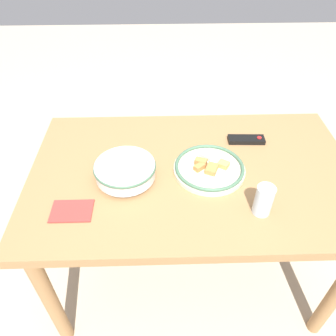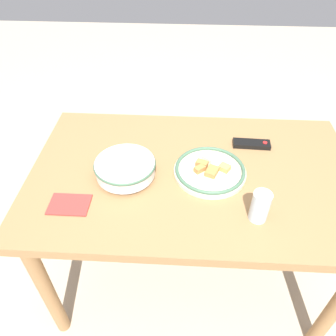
% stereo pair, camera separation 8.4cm
% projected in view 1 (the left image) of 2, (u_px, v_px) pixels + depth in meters
% --- Properties ---
extents(ground_plane, '(8.00, 8.00, 0.00)m').
position_uv_depth(ground_plane, '(186.00, 268.00, 1.82)').
color(ground_plane, '#B7A88E').
extents(dining_table, '(1.32, 0.81, 0.74)m').
position_uv_depth(dining_table, '(192.00, 186.00, 1.39)').
color(dining_table, olive).
rests_on(dining_table, ground_plane).
extents(noodle_bowl, '(0.24, 0.24, 0.07)m').
position_uv_depth(noodle_bowl, '(125.00, 170.00, 1.26)').
color(noodle_bowl, silver).
rests_on(noodle_bowl, dining_table).
extents(food_plate, '(0.29, 0.29, 0.04)m').
position_uv_depth(food_plate, '(209.00, 168.00, 1.31)').
color(food_plate, beige).
rests_on(food_plate, dining_table).
extents(tv_remote, '(0.16, 0.06, 0.02)m').
position_uv_depth(tv_remote, '(246.00, 140.00, 1.46)').
color(tv_remote, black).
rests_on(tv_remote, dining_table).
extents(drinking_glass, '(0.06, 0.06, 0.12)m').
position_uv_depth(drinking_glass, '(264.00, 200.00, 1.13)').
color(drinking_glass, silver).
rests_on(drinking_glass, dining_table).
extents(folded_napkin, '(0.15, 0.10, 0.01)m').
position_uv_depth(folded_napkin, '(72.00, 211.00, 1.16)').
color(folded_napkin, '#B2332D').
rests_on(folded_napkin, dining_table).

